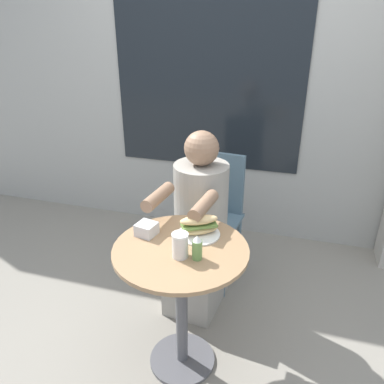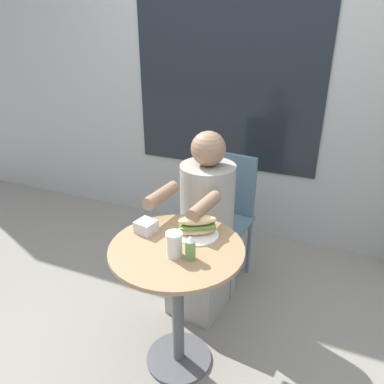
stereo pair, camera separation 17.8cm
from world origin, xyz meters
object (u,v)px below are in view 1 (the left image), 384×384
cafe_table (181,282)px  sandwich_on_plate (199,227)px  seated_diner (198,235)px  drink_cup (180,245)px  condiment_bottle (197,248)px  diner_chair (214,205)px

cafe_table → sandwich_on_plate: 0.28m
sandwich_on_plate → seated_diner: bearing=105.5°
drink_cup → condiment_bottle: same height
diner_chair → seated_diner: bearing=94.1°
seated_diner → sandwich_on_plate: size_ratio=5.39×
sandwich_on_plate → condiment_bottle: bearing=-76.6°
cafe_table → drink_cup: drink_cup is taller
diner_chair → condiment_bottle: diner_chair is taller
diner_chair → condiment_bottle: size_ratio=7.54×
diner_chair → drink_cup: diner_chair is taller
seated_diner → sandwich_on_plate: bearing=112.0°
diner_chair → seated_diner: size_ratio=0.78×
cafe_table → sandwich_on_plate: sandwich_on_plate is taller
cafe_table → seated_diner: seated_diner is taller
cafe_table → seated_diner: 0.49m
cafe_table → drink_cup: size_ratio=6.18×
sandwich_on_plate → condiment_bottle: 0.20m
cafe_table → seated_diner: size_ratio=0.64×
diner_chair → condiment_bottle: bearing=104.8°
cafe_table → diner_chair: size_ratio=0.82×
condiment_bottle → sandwich_on_plate: bearing=103.4°
diner_chair → drink_cup: 0.94m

